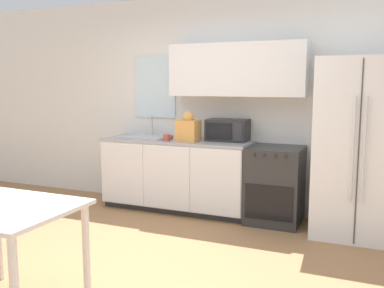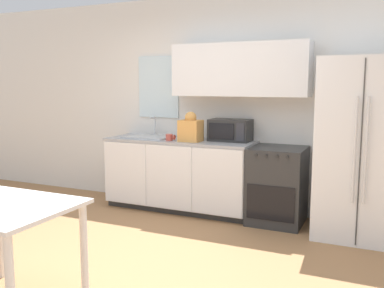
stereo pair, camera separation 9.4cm
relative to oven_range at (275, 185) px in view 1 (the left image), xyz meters
The scene contains 10 objects.
ground_plane 2.00m from the oven_range, 115.92° to the right, with size 12.00×12.00×0.00m, color #9E7047.
wall_back 1.31m from the oven_range, 158.86° to the left, with size 12.00×0.38×2.70m.
kitchen_counter 1.25m from the oven_range, behind, with size 1.90×0.63×0.91m.
oven_range is the anchor object (origin of this frame).
refrigerator 1.02m from the oven_range, ahead, with size 0.89×0.81×1.87m.
kitchen_sink 1.78m from the oven_range, behind, with size 0.59×0.45×0.26m.
microwave 0.87m from the oven_range, 168.69° to the left, with size 0.49×0.32×0.27m.
coffee_mug 1.41m from the oven_range, behind, with size 0.12×0.09×0.08m.
grocery_bag_0 1.23m from the oven_range, behind, with size 0.26×0.22×0.36m.
dining_table 3.02m from the oven_range, 116.06° to the right, with size 0.99×0.80×0.76m.
Camera 1 is at (1.86, -3.06, 1.60)m, focal length 40.00 mm.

